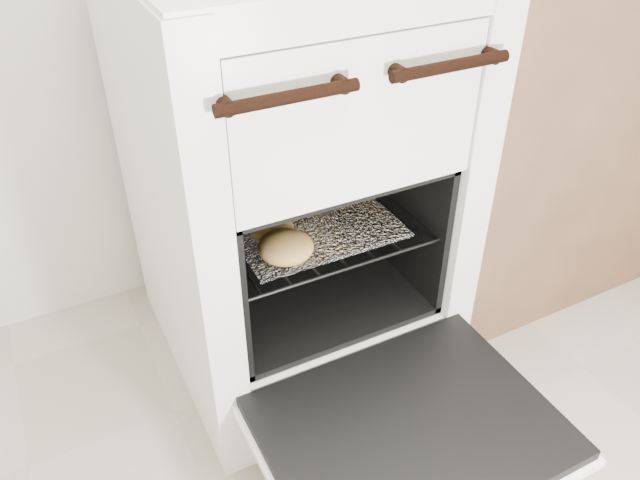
{
  "coord_description": "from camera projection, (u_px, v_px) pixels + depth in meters",
  "views": [
    {
      "loc": [
        -0.47,
        -0.01,
        1.21
      ],
      "look_at": [
        0.04,
        0.99,
        0.43
      ],
      "focal_mm": 35.0,
      "sensor_mm": 36.0,
      "label": 1
    }
  ],
  "objects": [
    {
      "name": "stove",
      "position": [
        290.0,
        187.0,
        1.46
      ],
      "size": [
        0.64,
        0.71,
        0.98
      ],
      "color": "white",
      "rests_on": "ground"
    },
    {
      "name": "oven_door",
      "position": [
        410.0,
        430.0,
        1.21
      ],
      "size": [
        0.58,
        0.45,
        0.04
      ],
      "color": "black",
      "rests_on": "stove"
    },
    {
      "name": "oven_rack",
      "position": [
        303.0,
        218.0,
        1.43
      ],
      "size": [
        0.47,
        0.45,
        0.01
      ],
      "color": "black",
      "rests_on": "stove"
    },
    {
      "name": "foil_sheet",
      "position": [
        307.0,
        220.0,
        1.41
      ],
      "size": [
        0.36,
        0.32,
        0.01
      ],
      "primitive_type": "cube",
      "color": "white",
      "rests_on": "oven_rack"
    },
    {
      "name": "baked_rolls",
      "position": [
        298.0,
        213.0,
        1.38
      ],
      "size": [
        0.33,
        0.35,
        0.05
      ],
      "color": "tan",
      "rests_on": "foil_sheet"
    },
    {
      "name": "counter",
      "position": [
        547.0,
        107.0,
        1.83
      ],
      "size": [
        0.98,
        0.66,
        0.97
      ],
      "primitive_type": "cube",
      "rotation": [
        0.0,
        0.0,
        0.01
      ],
      "color": "brown",
      "rests_on": "ground"
    }
  ]
}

